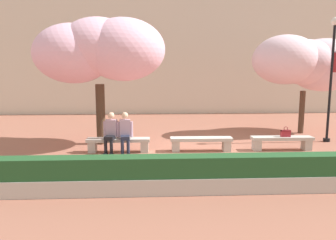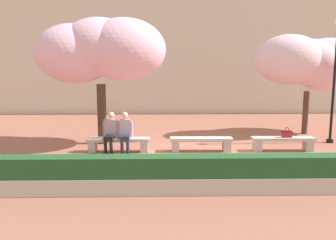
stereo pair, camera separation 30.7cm
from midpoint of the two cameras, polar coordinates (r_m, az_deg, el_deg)
ground_plane at (r=10.75m, az=6.58°, el=-5.42°), size 100.00×100.00×0.00m
building_facade at (r=21.85m, az=2.61°, el=12.70°), size 28.00×4.00×8.34m
stone_bench_west_end at (r=10.65m, az=-7.82°, el=-3.87°), size 2.01×0.45×0.45m
stone_bench_near_west at (r=10.68m, az=6.61°, el=-3.81°), size 2.01×0.45×0.45m
stone_bench_center at (r=11.36m, az=20.12°, el=-3.54°), size 2.01×0.45×0.45m
person_seated_left at (r=10.55m, az=-9.13°, el=-1.86°), size 0.51×0.72×1.29m
person_seated_right at (r=10.50m, az=-6.68°, el=-1.86°), size 0.51×0.70×1.29m
handbag at (r=11.33m, az=20.72°, el=-2.21°), size 0.30×0.15×0.34m
cherry_tree_main at (r=11.75m, az=-10.97°, el=11.78°), size 4.51×3.02×4.39m
cherry_tree_secondary at (r=14.64m, az=24.13°, el=9.09°), size 4.56×3.06×4.00m
lamp_post_with_banner at (r=13.15m, az=27.74°, el=7.89°), size 0.54×0.28×4.45m
planter_hedge_foreground at (r=7.22m, az=10.58°, el=-9.33°), size 10.06×0.50×0.80m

